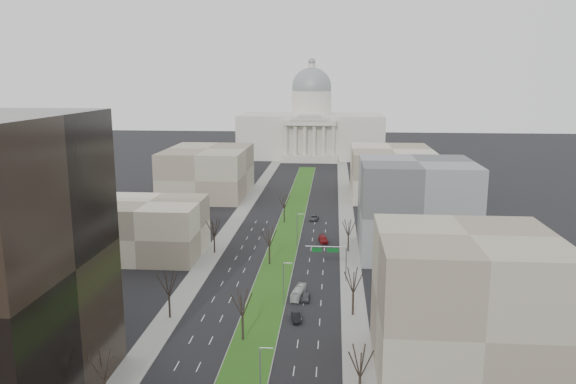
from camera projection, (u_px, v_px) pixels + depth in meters
The scene contains 28 objects.
ground at pixel (291, 223), 174.64m from camera, with size 600.00×600.00×0.00m, color black.
median at pixel (290, 224), 173.63m from camera, with size 8.00×222.03×0.20m.
sidewalk_left at pixel (219, 245), 151.63m from camera, with size 5.00×330.00×0.15m, color gray.
sidewalk_right at pixel (349, 248), 148.80m from camera, with size 5.00×330.00×0.15m, color gray.
capitol at pixel (311, 128), 317.41m from camera, with size 80.00×46.00×55.00m.
building_beige_left at pixel (150, 229), 141.73m from camera, with size 26.00×22.00×14.00m, color gray.
building_tan_right at pixel (465, 306), 83.85m from camera, with size 26.00×24.00×22.00m, color gray.
building_grey_right at pixel (416, 208), 142.15m from camera, with size 28.00×26.00×24.00m, color #5B5E60.
building_far_left at pixel (208, 172), 214.72m from camera, with size 30.00×40.00×18.00m, color gray.
building_far_right at pixel (391, 172), 213.94m from camera, with size 30.00×40.00×18.00m, color gray.
tree_left_near at pixel (103, 366), 75.12m from camera, with size 5.10×5.10×9.18m.
tree_left_mid at pixel (168, 283), 104.33m from camera, with size 5.40×5.40×9.72m.
tree_left_far at pixel (214, 227), 143.42m from camera, with size 5.28×5.28×9.50m.
tree_right_near at pixel (360, 361), 76.23m from camera, with size 5.16×5.16×9.29m.
tree_right_mid at pixel (354, 280), 105.42m from camera, with size 5.52×5.52×9.94m.
tree_right_far at pixel (349, 227), 144.60m from camera, with size 5.04×5.04×9.07m.
tree_median_a at pixel (242, 302), 95.29m from camera, with size 5.40×5.40×9.72m.
tree_median_b at pixel (269, 237), 134.34m from camera, with size 5.40×5.40×9.72m.
tree_median_c at pixel (284, 201), 173.40m from camera, with size 5.40×5.40×9.72m.
streetlamp_median_a at pixel (261, 377), 75.74m from camera, with size 1.90×0.20×9.16m.
streetlamp_median_b at pixel (284, 284), 109.91m from camera, with size 1.90×0.20×9.16m.
streetlamp_median_c at pixel (297, 230), 148.96m from camera, with size 1.90×0.20×9.16m.
mast_arm_signs at pixel (334, 255), 123.53m from camera, with size 9.12×0.24×8.09m.
car_grey_near at pixel (306, 297), 113.89m from camera, with size 1.64×4.07×1.39m, color #43444A.
car_black at pixel (296, 317), 104.43m from camera, with size 1.56×4.47×1.47m, color black.
car_red at pixel (323, 239), 154.27m from camera, with size 2.25×5.53×1.61m, color maroon.
car_grey_far at pixel (314, 218), 177.99m from camera, with size 2.38×5.16×1.43m, color #434649.
box_van at pixel (298, 292), 115.49m from camera, with size 1.76×7.53×2.10m, color silver.
Camera 1 is at (13.16, -48.64, 44.51)m, focal length 35.00 mm.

